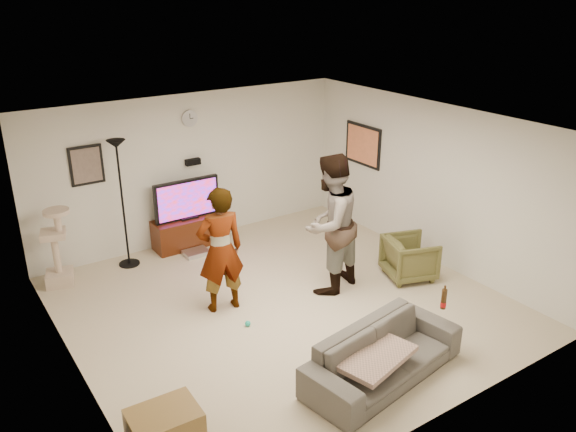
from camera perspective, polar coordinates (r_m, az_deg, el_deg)
floor at (r=8.14m, az=-0.48°, el=-8.69°), size 5.50×5.50×0.02m
ceiling at (r=7.19m, az=-0.55°, el=8.88°), size 5.50×5.50×0.02m
wall_back at (r=9.85m, az=-9.40°, el=4.61°), size 5.50×0.04×2.50m
wall_front at (r=5.72m, az=15.07°, el=-9.16°), size 5.50×0.04×2.50m
wall_left at (r=6.61m, az=-20.91°, el=-5.49°), size 0.04×5.50×2.50m
wall_right at (r=9.28m, az=13.82°, el=3.17°), size 0.04×5.50×2.50m
wall_clock at (r=9.61m, az=-9.64°, el=9.41°), size 0.26×0.04×0.26m
wall_speaker at (r=9.76m, az=-9.30°, el=5.25°), size 0.25×0.10×0.10m
picture_back at (r=9.20m, az=-19.12°, el=4.71°), size 0.42×0.03×0.52m
picture_right at (r=10.28m, az=7.33°, el=6.91°), size 0.03×0.78×0.62m
tv_stand at (r=9.90m, az=-9.66°, el=-1.52°), size 1.19×0.45×0.50m
console_box at (r=9.63m, az=-8.99°, el=-3.56°), size 0.40×0.30×0.07m
tv at (r=9.68m, az=-9.87°, el=1.64°), size 1.12×0.08×0.66m
tv_screen at (r=9.64m, az=-9.76°, el=1.56°), size 1.03×0.01×0.58m
floor_lamp at (r=9.15m, az=-15.87°, el=1.07°), size 0.32×0.32×2.01m
cat_tree at (r=9.02m, az=-21.84°, el=-2.89°), size 0.47×0.47×1.18m
person_left at (r=7.69m, az=-6.63°, el=-3.33°), size 0.68×0.50×1.74m
person_right at (r=8.11m, az=4.11°, el=-0.81°), size 1.16×1.02×2.01m
sofa at (r=6.72m, az=9.33°, el=-13.26°), size 2.08×1.08×0.58m
throw_blanket at (r=6.54m, az=7.93°, el=-13.21°), size 1.05×0.90×0.06m
beer_bottle at (r=7.08m, az=15.01°, el=-7.86°), size 0.06×0.06×0.25m
armchair at (r=8.88m, az=11.82°, el=-4.02°), size 0.88×0.87×0.64m
side_table at (r=5.95m, az=-11.93°, el=-19.85°), size 0.66×0.51×0.43m
toy_ball at (r=7.66m, az=-3.96°, el=-10.45°), size 0.07×0.07×0.07m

